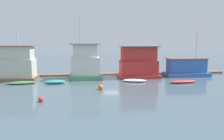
# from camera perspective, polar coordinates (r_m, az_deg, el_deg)

# --- Properties ---
(ground_plane) EXTENTS (200.00, 200.00, 0.00)m
(ground_plane) POSITION_cam_1_polar(r_m,az_deg,el_deg) (35.77, -0.20, -2.01)
(ground_plane) COLOR #475B66
(dock_walkway) EXTENTS (42.40, 1.70, 0.30)m
(dock_walkway) POSITION_cam_1_polar(r_m,az_deg,el_deg) (38.77, -0.77, -1.02)
(dock_walkway) COLOR brown
(dock_walkway) RESTS_ON ground_plane
(houseboat_brown) EXTENTS (6.56, 4.11, 8.21)m
(houseboat_brown) POSITION_cam_1_polar(r_m,az_deg,el_deg) (36.84, -24.17, 1.47)
(houseboat_brown) COLOR brown
(houseboat_brown) RESTS_ON ground_plane
(houseboat_green) EXTENTS (5.07, 4.03, 9.85)m
(houseboat_green) POSITION_cam_1_polar(r_m,az_deg,el_deg) (34.83, -6.98, 1.75)
(houseboat_green) COLOR #4C9360
(houseboat_green) RESTS_ON ground_plane
(houseboat_red) EXTENTS (6.68, 3.80, 5.18)m
(houseboat_red) POSITION_cam_1_polar(r_m,az_deg,el_deg) (35.93, 6.93, 1.80)
(houseboat_red) COLOR red
(houseboat_red) RESTS_ON ground_plane
(houseboat_blue) EXTENTS (7.45, 3.35, 7.38)m
(houseboat_blue) POSITION_cam_1_polar(r_m,az_deg,el_deg) (39.36, 18.83, 0.52)
(houseboat_blue) COLOR #3866B7
(houseboat_blue) RESTS_ON ground_plane
(dinghy_green) EXTENTS (3.96, 1.88, 0.35)m
(dinghy_green) POSITION_cam_1_polar(r_m,az_deg,el_deg) (33.21, -22.51, -3.06)
(dinghy_green) COLOR #47844C
(dinghy_green) RESTS_ON ground_plane
(dinghy_teal) EXTENTS (3.03, 1.51, 0.48)m
(dinghy_teal) POSITION_cam_1_polar(r_m,az_deg,el_deg) (32.02, -14.70, -2.99)
(dinghy_teal) COLOR teal
(dinghy_teal) RESTS_ON ground_plane
(dinghy_white) EXTENTS (3.68, 2.17, 0.40)m
(dinghy_white) POSITION_cam_1_polar(r_m,az_deg,el_deg) (32.39, 5.92, -2.73)
(dinghy_white) COLOR white
(dinghy_white) RESTS_ON ground_plane
(dinghy_red) EXTENTS (4.21, 1.54, 0.41)m
(dinghy_red) POSITION_cam_1_polar(r_m,az_deg,el_deg) (32.93, 18.04, -2.89)
(dinghy_red) COLOR red
(dinghy_red) RESTS_ON ground_plane
(buoy_red) EXTENTS (0.52, 0.52, 0.52)m
(buoy_red) POSITION_cam_1_polar(r_m,az_deg,el_deg) (22.99, -18.12, -7.30)
(buoy_red) COLOR red
(buoy_red) RESTS_ON ground_plane
(buoy_orange) EXTENTS (0.66, 0.66, 0.66)m
(buoy_orange) POSITION_cam_1_polar(r_m,az_deg,el_deg) (27.11, -2.97, -4.49)
(buoy_orange) COLOR orange
(buoy_orange) RESTS_ON ground_plane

